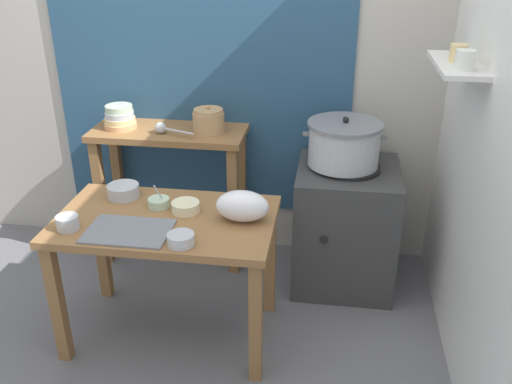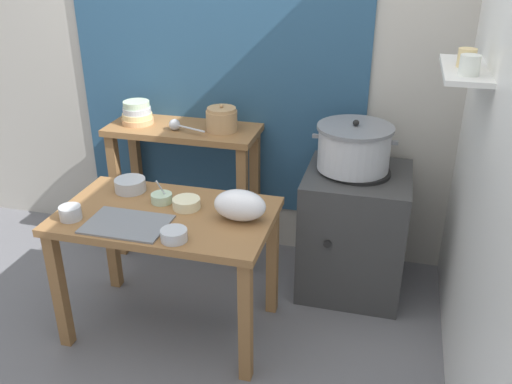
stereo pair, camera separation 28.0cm
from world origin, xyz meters
name	(u,v)px [view 1 (the left image)]	position (x,y,z in m)	size (l,w,h in m)	color
ground_plane	(193,338)	(0.00, 0.00, 0.00)	(9.00, 9.00, 0.00)	slate
wall_back	(239,58)	(0.08, 1.10, 1.30)	(4.40, 0.12, 2.60)	#B2ADA3
wall_right	(494,109)	(1.40, 0.20, 1.30)	(0.30, 3.20, 2.60)	white
prep_table	(167,236)	(-0.11, 0.04, 0.61)	(1.10, 0.66, 0.72)	olive
back_shelf_table	(171,163)	(-0.32, 0.83, 0.68)	(0.96, 0.40, 0.90)	olive
stove_block	(345,225)	(0.80, 0.70, 0.38)	(0.60, 0.61, 0.78)	#383838
steamer_pot	(344,144)	(0.76, 0.72, 0.91)	(0.48, 0.43, 0.29)	#B7BABF
clay_pot	(209,121)	(-0.06, 0.83, 0.97)	(0.19, 0.19, 0.17)	tan
bowl_stack_enamel	(120,118)	(-0.63, 0.83, 0.97)	(0.20, 0.20, 0.14)	tan
ladle	(162,128)	(-0.34, 0.76, 0.94)	(0.26, 0.12, 0.07)	#B7BABF
serving_tray	(128,231)	(-0.24, -0.13, 0.72)	(0.40, 0.28, 0.01)	slate
plastic_bag	(242,206)	(0.27, 0.07, 0.80)	(0.26, 0.16, 0.16)	white
prep_bowl_0	(159,202)	(-0.18, 0.14, 0.75)	(0.11, 0.11, 0.14)	#B7D1AD
prep_bowl_1	(186,206)	(-0.03, 0.12, 0.75)	(0.14, 0.14, 0.05)	beige
prep_bowl_2	(123,191)	(-0.40, 0.23, 0.76)	(0.17, 0.17, 0.07)	#B7BABF
prep_bowl_3	(181,239)	(0.04, -0.21, 0.75)	(0.13, 0.13, 0.06)	#B7BABF
prep_bowl_4	(67,222)	(-0.54, -0.14, 0.76)	(0.11, 0.11, 0.07)	#B7BABF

